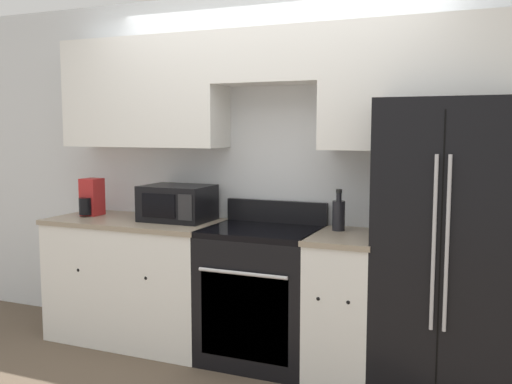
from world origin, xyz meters
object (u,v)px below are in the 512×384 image
oven_range (262,294)px  refrigerator (446,246)px  bottle (339,214)px  microwave (178,203)px

oven_range → refrigerator: bearing=3.6°
refrigerator → oven_range: bearing=-176.4°
oven_range → bottle: bottle is taller
oven_range → bottle: bearing=14.4°
oven_range → refrigerator: refrigerator is taller
oven_range → bottle: (0.50, 0.13, 0.57)m
oven_range → refrigerator: (1.20, 0.07, 0.42)m
bottle → oven_range: bearing=-165.6°
oven_range → microwave: 0.93m
oven_range → microwave: microwave is taller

